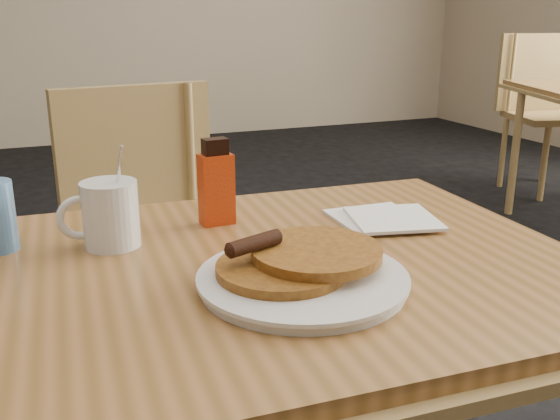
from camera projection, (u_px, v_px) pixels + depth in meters
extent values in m
cube|color=#956234|center=(229.00, 278.00, 0.97)|extent=(1.16, 0.81, 0.04)
cube|color=#9B7949|center=(229.00, 287.00, 0.97)|extent=(1.20, 0.85, 0.02)
cylinder|color=#9B7949|center=(384.00, 345.00, 1.51)|extent=(0.04, 0.04, 0.71)
cube|color=#9B7949|center=(157.00, 282.00, 1.62)|extent=(0.48, 0.48, 0.04)
cube|color=#9B7949|center=(137.00, 171.00, 1.71)|extent=(0.43, 0.10, 0.47)
cylinder|color=#9B7949|center=(105.00, 414.00, 1.47)|extent=(0.04, 0.04, 0.44)
cylinder|color=#9B7949|center=(206.00, 324.00, 1.90)|extent=(0.04, 0.04, 0.44)
cube|color=#9B7949|center=(550.00, 118.00, 4.01)|extent=(0.56, 0.56, 0.04)
cube|color=#9B7949|center=(531.00, 72.00, 4.11)|extent=(0.45, 0.16, 0.50)
cylinder|color=#9B7949|center=(544.00, 165.00, 3.86)|extent=(0.04, 0.04, 0.46)
cylinder|color=#9B7949|center=(545.00, 149.00, 4.32)|extent=(0.04, 0.04, 0.46)
cylinder|color=silver|center=(303.00, 281.00, 0.89)|extent=(0.29, 0.29, 0.02)
cylinder|color=silver|center=(303.00, 276.00, 0.88)|extent=(0.30, 0.30, 0.01)
cylinder|color=#8D5C1D|center=(281.00, 269.00, 0.88)|extent=(0.19, 0.19, 0.01)
cylinder|color=#8D5C1D|center=(317.00, 252.00, 0.91)|extent=(0.19, 0.19, 0.01)
cylinder|color=#321408|center=(254.00, 243.00, 0.89)|extent=(0.09, 0.05, 0.02)
cylinder|color=silver|center=(111.00, 214.00, 1.03)|extent=(0.09, 0.09, 0.11)
torus|color=silver|center=(80.00, 218.00, 1.01)|extent=(0.08, 0.01, 0.08)
cylinder|color=black|center=(108.00, 187.00, 1.02)|extent=(0.08, 0.08, 0.01)
cylinder|color=silver|center=(117.00, 191.00, 1.02)|extent=(0.03, 0.05, 0.16)
cube|color=maroon|center=(216.00, 189.00, 1.14)|extent=(0.06, 0.04, 0.13)
cube|color=black|center=(215.00, 146.00, 1.11)|extent=(0.05, 0.03, 0.03)
cube|color=white|center=(376.00, 218.00, 1.18)|extent=(0.16, 0.16, 0.01)
cube|color=white|center=(393.00, 218.00, 1.16)|extent=(0.19, 0.19, 0.01)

